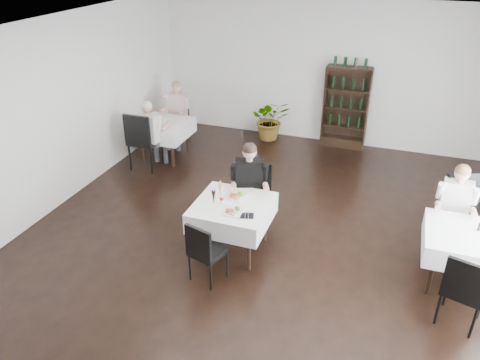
# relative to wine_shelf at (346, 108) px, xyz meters

# --- Properties ---
(room_shell) EXTENTS (9.00, 9.00, 9.00)m
(room_shell) POSITION_rel_wine_shelf_xyz_m (-0.60, -4.31, 0.65)
(room_shell) COLOR black
(room_shell) RESTS_ON ground
(wine_shelf) EXTENTS (0.90, 0.28, 1.75)m
(wine_shelf) POSITION_rel_wine_shelf_xyz_m (0.00, 0.00, 0.00)
(wine_shelf) COLOR black
(wine_shelf) RESTS_ON ground
(main_table) EXTENTS (1.03, 1.03, 0.77)m
(main_table) POSITION_rel_wine_shelf_xyz_m (-0.90, -4.31, -0.23)
(main_table) COLOR black
(main_table) RESTS_ON ground
(left_table) EXTENTS (0.98, 0.98, 0.77)m
(left_table) POSITION_rel_wine_shelf_xyz_m (-3.30, -1.81, -0.23)
(left_table) COLOR black
(left_table) RESTS_ON ground
(right_table) EXTENTS (0.98, 0.98, 0.77)m
(right_table) POSITION_rel_wine_shelf_xyz_m (2.10, -4.01, -0.23)
(right_table) COLOR black
(right_table) RESTS_ON ground
(potted_tree) EXTENTS (1.04, 0.99, 0.91)m
(potted_tree) POSITION_rel_wine_shelf_xyz_m (-1.58, -0.14, -0.39)
(potted_tree) COLOR #215C1F
(potted_tree) RESTS_ON ground
(main_chair_far) EXTENTS (0.50, 0.51, 1.02)m
(main_chair_far) POSITION_rel_wine_shelf_xyz_m (-0.82, -3.57, -0.27)
(main_chair_far) COLOR black
(main_chair_far) RESTS_ON ground
(main_chair_near) EXTENTS (0.49, 0.50, 0.88)m
(main_chair_near) POSITION_rel_wine_shelf_xyz_m (-1.00, -5.09, -0.35)
(main_chair_near) COLOR black
(main_chair_near) RESTS_ON ground
(left_chair_far) EXTENTS (0.51, 0.51, 0.97)m
(left_chair_far) POSITION_rel_wine_shelf_xyz_m (-3.38, -1.08, -0.29)
(left_chair_far) COLOR black
(left_chair_far) RESTS_ON ground
(left_chair_near) EXTENTS (0.53, 0.54, 1.15)m
(left_chair_near) POSITION_rel_wine_shelf_xyz_m (-3.43, -2.43, -0.19)
(left_chair_near) COLOR black
(left_chair_near) RESTS_ON ground
(right_chair_far) EXTENTS (0.70, 0.71, 1.16)m
(right_chair_far) POSITION_rel_wine_shelf_xyz_m (2.14, -3.21, -0.18)
(right_chair_far) COLOR black
(right_chair_far) RESTS_ON ground
(right_chair_near) EXTENTS (0.55, 0.55, 0.97)m
(right_chair_near) POSITION_rel_wine_shelf_xyz_m (2.06, -4.83, -0.29)
(right_chair_near) COLOR black
(right_chair_near) RESTS_ON ground
(diner_main) EXTENTS (0.63, 0.67, 1.45)m
(diner_main) POSITION_rel_wine_shelf_xyz_m (-0.83, -3.80, -0.01)
(diner_main) COLOR #403F47
(diner_main) RESTS_ON ground
(diner_left_far) EXTENTS (0.54, 0.55, 1.40)m
(diner_left_far) POSITION_rel_wine_shelf_xyz_m (-3.33, -1.16, -0.03)
(diner_left_far) COLOR #403F47
(diner_left_far) RESTS_ON ground
(diner_left_near) EXTENTS (0.53, 0.54, 1.38)m
(diner_left_near) POSITION_rel_wine_shelf_xyz_m (-3.30, -2.31, -0.05)
(diner_left_near) COLOR #403F47
(diner_left_near) RESTS_ON ground
(diner_right_far) EXTENTS (0.53, 0.53, 1.38)m
(diner_right_far) POSITION_rel_wine_shelf_xyz_m (1.98, -3.37, -0.05)
(diner_right_far) COLOR #403F47
(diner_right_far) RESTS_ON ground
(plate_far) EXTENTS (0.27, 0.27, 0.08)m
(plate_far) POSITION_rel_wine_shelf_xyz_m (-0.91, -4.14, -0.06)
(plate_far) COLOR white
(plate_far) RESTS_ON main_table
(plate_near) EXTENTS (0.28, 0.28, 0.08)m
(plate_near) POSITION_rel_wine_shelf_xyz_m (-0.81, -4.54, -0.06)
(plate_near) COLOR white
(plate_near) RESTS_ON main_table
(pilsner_dark) EXTENTS (0.06, 0.06, 0.26)m
(pilsner_dark) POSITION_rel_wine_shelf_xyz_m (-1.14, -4.41, 0.03)
(pilsner_dark) COLOR black
(pilsner_dark) RESTS_ON main_table
(pilsner_lager) EXTENTS (0.06, 0.06, 0.27)m
(pilsner_lager) POSITION_rel_wine_shelf_xyz_m (-1.11, -4.22, 0.03)
(pilsner_lager) COLOR #BE8130
(pilsner_lager) RESTS_ON main_table
(coke_bottle) EXTENTS (0.06, 0.06, 0.23)m
(coke_bottle) POSITION_rel_wine_shelf_xyz_m (-1.04, -4.35, 0.01)
(coke_bottle) COLOR silver
(coke_bottle) RESTS_ON main_table
(napkin_cutlery) EXTENTS (0.22, 0.20, 0.02)m
(napkin_cutlery) POSITION_rel_wine_shelf_xyz_m (-0.61, -4.55, -0.07)
(napkin_cutlery) COLOR black
(napkin_cutlery) RESTS_ON main_table
(pepper_mill) EXTENTS (0.05, 0.05, 0.10)m
(pepper_mill) POSITION_rel_wine_shelf_xyz_m (2.24, -3.89, -0.03)
(pepper_mill) COLOR black
(pepper_mill) RESTS_ON right_table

